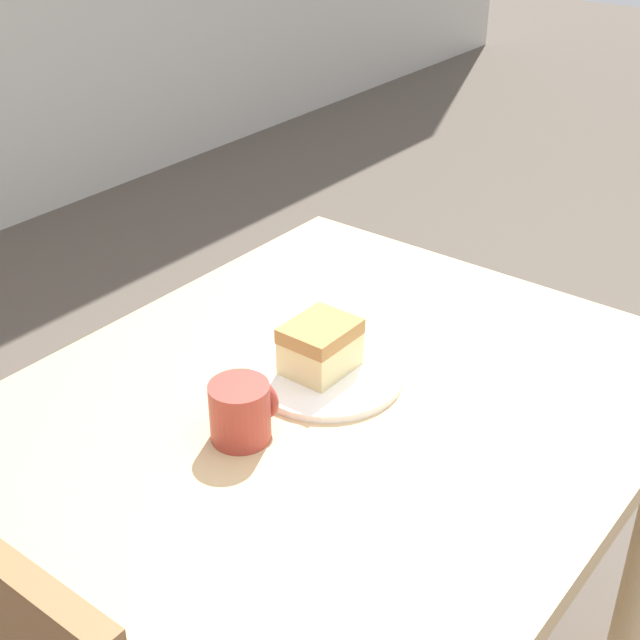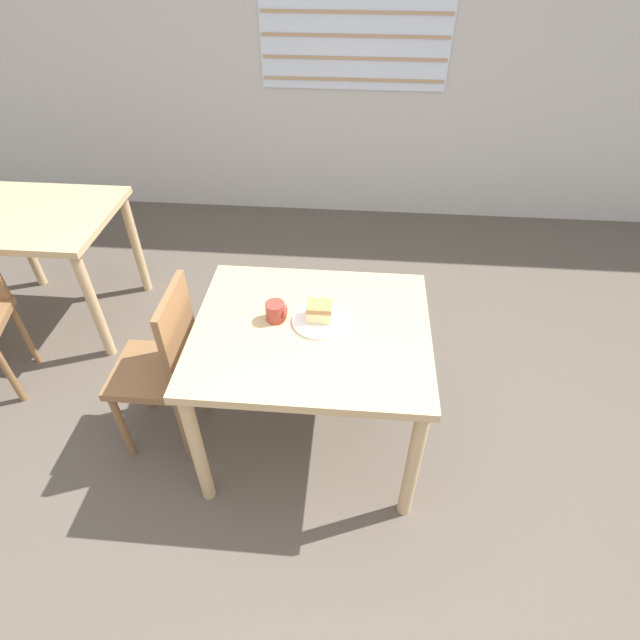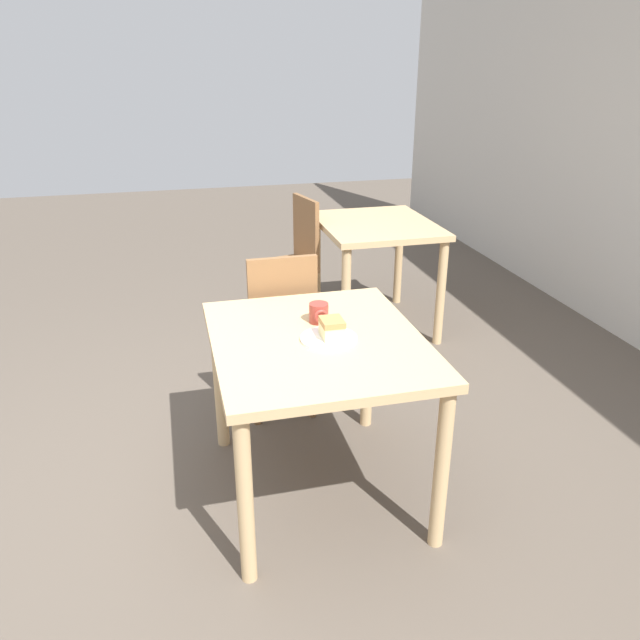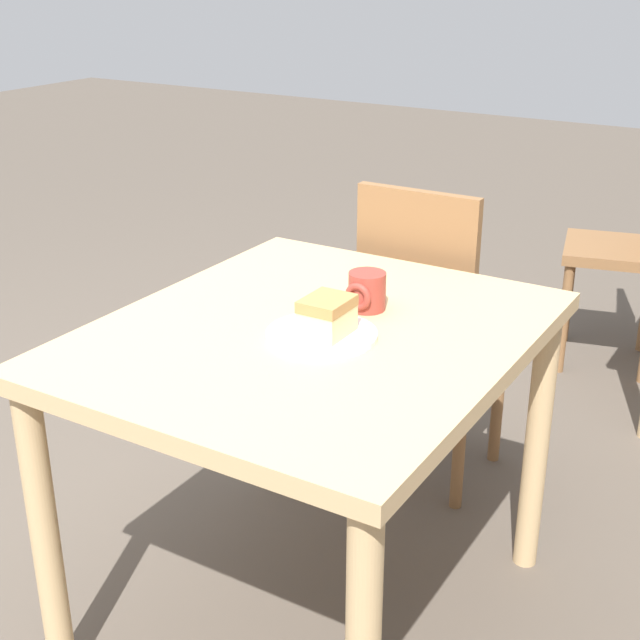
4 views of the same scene
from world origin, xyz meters
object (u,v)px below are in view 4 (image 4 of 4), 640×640
at_px(chair_far_corner, 634,239).
at_px(chair_near_window, 428,326).
at_px(cake_slice, 327,316).
at_px(dining_table_near, 312,374).
at_px(coffee_mug, 366,291).
at_px(plate, 321,335).

bearing_deg(chair_far_corner, chair_near_window, -28.56).
bearing_deg(cake_slice, chair_near_window, -173.16).
distance_m(dining_table_near, chair_near_window, 0.70).
distance_m(chair_near_window, chair_far_corner, 1.19).
bearing_deg(coffee_mug, chair_near_window, -171.67).
distance_m(plate, coffee_mug, 0.19).
distance_m(chair_near_window, coffee_mug, 0.61).
bearing_deg(plate, chair_far_corner, 172.81).
bearing_deg(cake_slice, chair_far_corner, 173.19).
xyz_separation_m(dining_table_near, chair_near_window, (-0.68, -0.03, -0.14)).
distance_m(chair_far_corner, cake_slice, 1.90).
height_order(chair_near_window, chair_far_corner, same).
bearing_deg(coffee_mug, dining_table_near, -16.46).
distance_m(chair_near_window, plate, 0.76).
xyz_separation_m(chair_near_window, chair_far_corner, (-1.15, 0.31, 0.00)).
bearing_deg(plate, cake_slice, 98.02).
xyz_separation_m(dining_table_near, plate, (0.03, 0.04, 0.11)).
bearing_deg(coffee_mug, cake_slice, 2.56).
distance_m(chair_near_window, cake_slice, 0.78).
bearing_deg(dining_table_near, cake_slice, 60.85).
height_order(dining_table_near, chair_far_corner, chair_far_corner).
bearing_deg(dining_table_near, chair_far_corner, 171.42).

